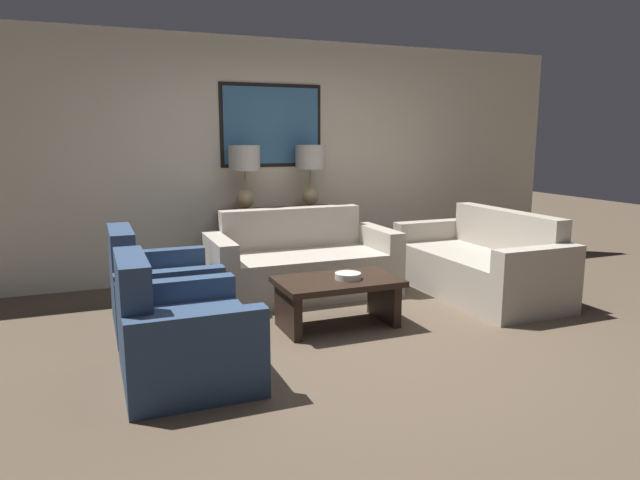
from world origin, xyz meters
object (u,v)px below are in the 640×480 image
(couch_by_back_wall, at_px, (301,265))
(coffee_table, at_px, (338,292))
(couch_by_side, at_px, (480,266))
(armchair_near_camera, at_px, (181,337))
(console_table, at_px, (279,243))
(table_lamp_left, at_px, (245,167))
(decorative_bowl, at_px, (348,276))
(table_lamp_right, at_px, (310,166))
(armchair_near_back_wall, at_px, (160,293))

(couch_by_back_wall, xyz_separation_m, coffee_table, (-0.08, -1.09, 0.00))
(couch_by_side, relative_size, armchair_near_camera, 1.87)
(console_table, distance_m, table_lamp_left, 0.94)
(table_lamp_left, relative_size, couch_by_side, 0.37)
(decorative_bowl, bearing_deg, armchair_near_camera, -159.59)
(table_lamp_left, xyz_separation_m, coffee_table, (0.30, -1.80, -0.96))
(table_lamp_right, height_order, coffee_table, table_lamp_right)
(couch_by_back_wall, bearing_deg, armchair_near_back_wall, -160.87)
(couch_by_back_wall, bearing_deg, couch_by_side, -23.04)
(console_table, height_order, table_lamp_right, table_lamp_right)
(couch_by_back_wall, xyz_separation_m, decorative_bowl, (-0.00, -1.13, 0.15))
(decorative_bowl, height_order, armchair_near_back_wall, armchair_near_back_wall)
(couch_by_side, height_order, coffee_table, couch_by_side)
(couch_by_back_wall, distance_m, decorative_bowl, 1.14)
(couch_by_back_wall, distance_m, armchair_near_camera, 2.21)
(table_lamp_left, distance_m, coffee_table, 2.06)
(table_lamp_right, relative_size, coffee_table, 0.69)
(console_table, bearing_deg, couch_by_back_wall, -90.00)
(table_lamp_left, height_order, decorative_bowl, table_lamp_left)
(table_lamp_right, relative_size, decorative_bowl, 3.19)
(table_lamp_left, relative_size, coffee_table, 0.69)
(table_lamp_right, bearing_deg, couch_by_back_wall, -117.99)
(decorative_bowl, distance_m, armchair_near_camera, 1.56)
(console_table, bearing_deg, table_lamp_right, -0.00)
(armchair_near_back_wall, bearing_deg, couch_by_side, -3.77)
(couch_by_back_wall, relative_size, armchair_near_camera, 1.87)
(couch_by_side, bearing_deg, table_lamp_right, 132.15)
(table_lamp_left, xyz_separation_m, decorative_bowl, (0.38, -1.84, -0.81))
(couch_by_side, distance_m, armchair_near_back_wall, 3.13)
(table_lamp_right, bearing_deg, armchair_near_camera, -127.58)
(couch_by_back_wall, bearing_deg, decorative_bowl, -90.17)
(armchair_near_back_wall, height_order, armchair_near_camera, same)
(armchair_near_back_wall, bearing_deg, decorative_bowl, -23.29)
(couch_by_side, bearing_deg, decorative_bowl, -165.94)
(console_table, height_order, decorative_bowl, console_table)
(couch_by_back_wall, height_order, couch_by_side, same)
(table_lamp_left, bearing_deg, couch_by_side, -34.81)
(couch_by_side, distance_m, armchair_near_camera, 3.27)
(couch_by_back_wall, height_order, decorative_bowl, couch_by_back_wall)
(coffee_table, bearing_deg, couch_by_back_wall, 86.04)
(coffee_table, xyz_separation_m, armchair_near_back_wall, (-1.38, 0.58, -0.01))
(couch_by_side, xyz_separation_m, armchair_near_back_wall, (-3.12, 0.21, -0.01))
(decorative_bowl, bearing_deg, couch_by_side, 14.06)
(coffee_table, bearing_deg, table_lamp_right, 75.82)
(armchair_near_back_wall, xyz_separation_m, armchair_near_camera, (0.00, -1.16, 0.00))
(couch_by_back_wall, relative_size, couch_by_side, 1.00)
(couch_by_side, bearing_deg, table_lamp_left, 145.19)
(console_table, bearing_deg, armchair_near_camera, -121.39)
(table_lamp_left, height_order, couch_by_side, table_lamp_left)
(armchair_near_camera, bearing_deg, decorative_bowl, 20.41)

